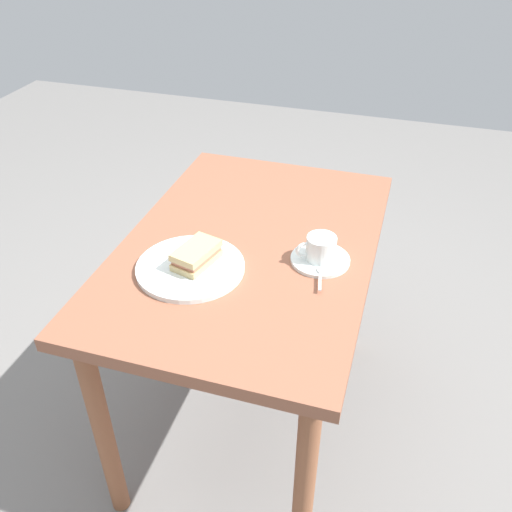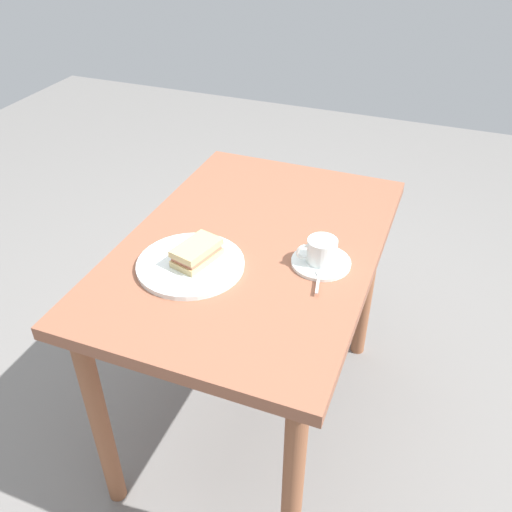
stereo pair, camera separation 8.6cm
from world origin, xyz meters
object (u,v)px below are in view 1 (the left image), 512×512
Objects in this scene: sandwich_front at (197,255)px; coffee_cup at (320,247)px; sandwich_plate at (190,267)px; spoon at (320,274)px; dining_table at (250,272)px; coffee_saucer at (320,260)px.

sandwich_front is 0.33m from coffee_cup.
spoon is (-0.06, 0.33, 0.01)m from sandwich_plate.
dining_table is at bearing 146.76° from sandwich_plate.
sandwich_front reaches higher than sandwich_plate.
coffee_saucer is at bearing 81.37° from dining_table.
spoon is at bearing 64.73° from dining_table.
sandwich_front is at bearing -68.31° from coffee_cup.
sandwich_plate is 1.95× the size of sandwich_front.
coffee_saucer is 0.04m from coffee_cup.
sandwich_front is 0.33m from coffee_saucer.
coffee_saucer is (-0.12, 0.30, -0.03)m from sandwich_front.
dining_table is 7.02× the size of sandwich_front.
coffee_cup is at bearing 81.06° from dining_table.
sandwich_front is 0.92× the size of coffee_saucer.
spoon is (0.07, 0.01, 0.01)m from coffee_saucer.
sandwich_front is at bearing -81.45° from spoon.
coffee_cup is (-0.14, 0.32, 0.04)m from sandwich_plate.
coffee_cup reaches higher than spoon.
coffee_saucer is at bearing 118.22° from coffee_cup.
sandwich_plate is 1.79× the size of coffee_saucer.
sandwich_plate is 0.34m from spoon.
sandwich_plate reaches higher than dining_table.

